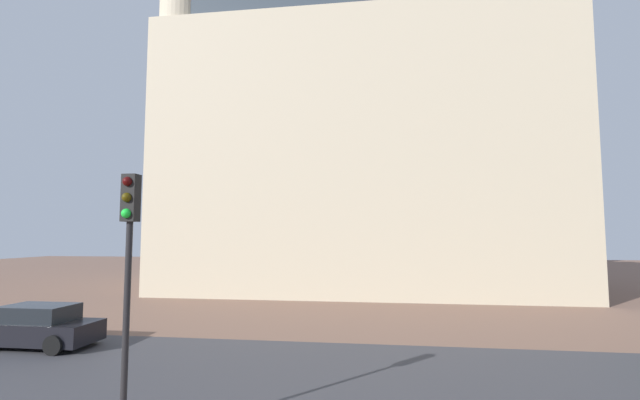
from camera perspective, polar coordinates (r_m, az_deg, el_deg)
name	(u,v)px	position (r m, az deg, el deg)	size (l,w,h in m)	color
ground_plane	(306,353)	(14.96, -1.90, -19.63)	(120.00, 120.00, 0.00)	brown
street_asphalt_strip	(293,373)	(12.95, -3.63, -21.98)	(120.00, 7.07, 0.00)	#38383D
landmark_building	(360,144)	(33.82, 5.29, 7.37)	(27.28, 16.09, 39.37)	beige
car_black	(38,327)	(18.33, -33.39, -13.90)	(4.04, 1.92, 1.43)	black
traffic_light_pole	(128,255)	(8.85, -24.14, -6.70)	(0.28, 0.34, 5.00)	black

